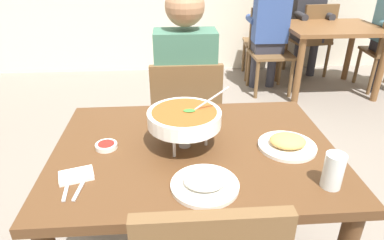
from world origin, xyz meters
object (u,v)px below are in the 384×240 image
drink_glass (333,172)px  appetizer_plate (287,143)px  chair_bg_right (269,45)px  patron_bg_left (309,15)px  dining_table_main (194,169)px  rice_plate (205,182)px  patron_bg_right (270,25)px  sauce_dish (106,146)px  diner_main (185,82)px  curry_bowl (184,118)px  chair_bg_left (313,36)px  chair_bg_corner (270,37)px  dining_table_far (331,38)px  chair_diner_main (186,119)px

drink_glass → appetizer_plate: bearing=104.9°
chair_bg_right → patron_bg_left: size_ratio=0.69×
dining_table_main → rice_plate: (0.02, -0.27, 0.13)m
patron_bg_left → patron_bg_right: same height
sauce_dish → drink_glass: size_ratio=0.69×
appetizer_plate → patron_bg_left: bearing=67.2°
dining_table_main → rice_plate: size_ratio=4.87×
diner_main → appetizer_plate: bearing=-63.7°
curry_bowl → chair_bg_left: (1.73, 2.85, -0.36)m
diner_main → patron_bg_left: (1.64, 2.20, 0.00)m
chair_bg_corner → curry_bowl: bearing=-112.8°
dining_table_far → curry_bowl: bearing=-126.2°
chair_bg_left → diner_main: bearing=-128.7°
sauce_dish → patron_bg_left: 3.55m
curry_bowl → rice_plate: size_ratio=1.39×
sauce_dish → chair_bg_corner: 3.24m
rice_plate → chair_bg_corner: bearing=70.0°
chair_diner_main → appetizer_plate: chair_diner_main is taller
curry_bowl → chair_bg_right: 2.70m
dining_table_far → chair_bg_corner: size_ratio=1.11×
patron_bg_right → appetizer_plate: bearing=-104.0°
rice_plate → chair_bg_right: bearing=69.6°
diner_main → rice_plate: (0.02, -1.02, 0.01)m
dining_table_far → dining_table_main: bearing=-125.4°
chair_diner_main → rice_plate: (0.02, -0.98, 0.25)m
diner_main → chair_bg_left: diner_main is taller
curry_bowl → patron_bg_left: bearing=60.3°
chair_diner_main → rice_plate: chair_diner_main is taller
rice_plate → patron_bg_left: 3.60m
chair_diner_main → patron_bg_right: 2.00m
dining_table_main → patron_bg_right: (1.00, 2.43, 0.12)m
drink_glass → curry_bowl: bearing=148.3°
chair_bg_corner → chair_bg_right: bearing=-107.1°
sauce_dish → drink_glass: drink_glass is taller
rice_plate → appetizer_plate: size_ratio=1.00×
appetizer_plate → sauce_dish: size_ratio=2.67×
diner_main → patron_bg_left: 2.74m
dining_table_main → patron_bg_right: bearing=67.6°
sauce_dish → patron_bg_left: (2.00, 2.93, -0.00)m
diner_main → curry_bowl: bearing=-93.2°
chair_bg_corner → patron_bg_right: (-0.16, -0.44, 0.24)m
curry_bowl → chair_bg_right: curry_bowl is taller
chair_diner_main → curry_bowl: 0.79m
dining_table_far → chair_bg_right: (-0.64, 0.11, -0.10)m
rice_plate → patron_bg_left: bearing=63.2°
appetizer_plate → chair_bg_corner: 3.01m
dining_table_main → chair_bg_right: size_ratio=1.30×
chair_bg_left → chair_diner_main: bearing=-128.3°
chair_bg_left → patron_bg_left: bearing=124.6°
diner_main → chair_bg_left: 2.72m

